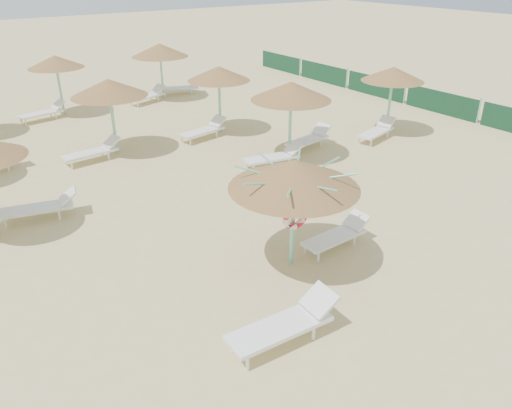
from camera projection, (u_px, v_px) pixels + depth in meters
ground at (279, 271)px, 11.46m from camera, size 120.00×120.00×0.00m
main_palapa at (294, 175)px, 10.75m from camera, size 2.90×2.90×2.60m
lounger_main_a at (286, 323)px, 9.23m from camera, size 2.22×0.77×0.80m
lounger_main_b at (338, 235)px, 12.30m from camera, size 1.90×0.64×0.68m
palapa_field at (145, 81)px, 18.76m from camera, size 18.61×13.11×2.71m
windbreak_fence at (376, 86)px, 25.77m from camera, size 0.08×19.84×1.10m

